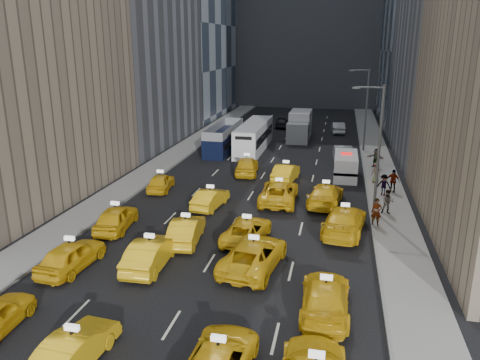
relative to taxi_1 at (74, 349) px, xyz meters
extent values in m
plane|color=black|center=(2.61, 7.23, -0.70)|extent=(160.00, 160.00, 0.00)
cube|color=gray|center=(-7.89, 32.23, -0.63)|extent=(3.00, 90.00, 0.15)
cube|color=gray|center=(13.11, 32.23, -0.63)|extent=(3.00, 90.00, 0.15)
cube|color=slate|center=(-6.44, 32.23, -0.61)|extent=(0.15, 90.00, 0.18)
cube|color=slate|center=(11.66, 32.23, -0.61)|extent=(0.15, 90.00, 0.18)
cylinder|color=#595B60|center=(11.91, 19.23, 3.80)|extent=(0.20, 0.20, 9.00)
cylinder|color=#595B60|center=(11.01, 19.23, 8.10)|extent=(1.80, 0.12, 0.12)
cube|color=slate|center=(10.11, 19.23, 8.05)|extent=(0.50, 0.22, 0.12)
cylinder|color=#595B60|center=(11.91, 39.23, 3.80)|extent=(0.20, 0.20, 9.00)
cylinder|color=#595B60|center=(11.01, 39.23, 8.10)|extent=(1.80, 0.12, 0.12)
cube|color=slate|center=(10.11, 39.23, 8.05)|extent=(0.50, 0.22, 0.12)
imported|color=gold|center=(0.00, 0.00, 0.00)|extent=(1.85, 4.37, 1.40)
imported|color=gold|center=(5.40, 0.61, -0.04)|extent=(2.51, 4.91, 1.33)
imported|color=gold|center=(-4.39, 7.03, 0.07)|extent=(2.14, 4.66, 1.55)
imported|color=gold|center=(-0.37, 8.16, 0.09)|extent=(1.83, 4.86, 1.58)
imported|color=gold|center=(5.09, 9.18, 0.08)|extent=(3.34, 5.95, 1.57)
imported|color=gold|center=(9.01, 5.63, 0.06)|extent=(2.20, 5.26, 1.52)
imported|color=gold|center=(-4.60, 12.66, 0.08)|extent=(2.38, 4.76, 1.56)
imported|color=gold|center=(0.46, 11.72, 0.05)|extent=(2.10, 4.74, 1.51)
imported|color=gold|center=(4.02, 12.66, -0.02)|extent=(2.69, 5.08, 1.36)
imported|color=gold|center=(9.83, 15.13, 0.14)|extent=(3.10, 6.05, 1.68)
imported|color=gold|center=(-4.84, 21.08, 0.00)|extent=(2.17, 4.27, 1.39)
imported|color=gold|center=(0.24, 17.95, 0.00)|extent=(2.01, 4.39, 1.40)
imported|color=gold|center=(4.99, 20.17, 0.09)|extent=(2.79, 5.78, 1.59)
imported|color=gold|center=(8.45, 20.36, 0.08)|extent=(2.83, 5.63, 1.57)
imported|color=gold|center=(1.09, 27.28, 0.13)|extent=(2.51, 5.07, 1.66)
imported|color=gold|center=(4.84, 25.81, 0.07)|extent=(2.14, 4.85, 1.55)
cube|color=white|center=(9.92, 28.31, 0.34)|extent=(2.65, 5.43, 2.09)
cylinder|color=black|center=(9.07, 26.60, -0.28)|extent=(0.28, 0.83, 0.83)
cylinder|color=black|center=(10.76, 26.60, -0.28)|extent=(0.28, 0.83, 0.83)
cylinder|color=black|center=(9.07, 30.02, -0.28)|extent=(0.28, 0.83, 0.83)
cylinder|color=black|center=(10.76, 30.02, -0.28)|extent=(0.28, 0.83, 0.83)
cube|color=navy|center=(9.92, 28.31, 0.20)|extent=(2.69, 5.44, 0.24)
cube|color=red|center=(9.92, 28.31, 1.46)|extent=(0.98, 0.45, 0.15)
cube|color=black|center=(-3.37, 36.46, 0.74)|extent=(3.17, 10.05, 2.88)
cylinder|color=black|center=(-4.34, 32.41, -0.15)|extent=(0.28, 1.10, 1.10)
cylinder|color=black|center=(-2.40, 32.41, -0.15)|extent=(0.28, 1.10, 1.10)
cylinder|color=black|center=(-4.34, 40.50, -0.15)|extent=(0.28, 1.10, 1.10)
cylinder|color=black|center=(-2.40, 40.50, -0.15)|extent=(0.28, 1.10, 1.10)
cube|color=silver|center=(-0.13, 37.42, 0.81)|extent=(2.98, 11.80, 3.02)
cylinder|color=black|center=(-1.20, 32.47, -0.15)|extent=(0.28, 1.10, 1.10)
cylinder|color=black|center=(0.94, 32.47, -0.15)|extent=(0.28, 1.10, 1.10)
cylinder|color=black|center=(-1.20, 42.37, -0.15)|extent=(0.28, 1.10, 1.10)
cylinder|color=black|center=(0.94, 42.37, -0.15)|extent=(0.28, 1.10, 1.10)
cube|color=silver|center=(4.32, 44.60, 0.99)|extent=(2.69, 7.47, 3.39)
cylinder|color=black|center=(3.20, 41.79, -0.15)|extent=(0.28, 1.10, 1.10)
cylinder|color=black|center=(5.45, 41.79, -0.15)|extent=(0.28, 1.10, 1.10)
cylinder|color=black|center=(3.20, 47.41, -0.15)|extent=(0.28, 1.10, 1.10)
cylinder|color=black|center=(5.45, 47.41, -0.15)|extent=(0.28, 1.10, 1.10)
imported|color=#9FA3A7|center=(9.63, 34.21, 0.13)|extent=(2.10, 5.17, 1.67)
imported|color=black|center=(-4.58, 48.05, 0.03)|extent=(2.52, 5.33, 1.47)
imported|color=slate|center=(3.74, 54.57, -0.03)|extent=(2.32, 4.81, 1.35)
imported|color=black|center=(1.14, 52.27, 0.04)|extent=(2.11, 4.48, 1.48)
imported|color=#9E9FA5|center=(8.98, 49.69, 0.04)|extent=(1.94, 4.61, 1.48)
imported|color=gray|center=(11.85, 16.52, 0.36)|extent=(0.67, 0.45, 1.83)
imported|color=gray|center=(12.76, 18.89, 0.31)|extent=(0.84, 0.47, 1.73)
imported|color=gray|center=(12.82, 23.11, 0.29)|extent=(1.16, 0.68, 1.68)
imported|color=gray|center=(13.60, 24.20, 0.37)|extent=(1.18, 0.86, 1.84)
imported|color=gray|center=(12.44, 26.56, 0.24)|extent=(0.87, 0.65, 1.59)
imported|color=gray|center=(12.76, 31.90, 0.34)|extent=(1.71, 1.13, 1.79)
camera|label=1|loc=(9.18, -13.27, 10.99)|focal=35.00mm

